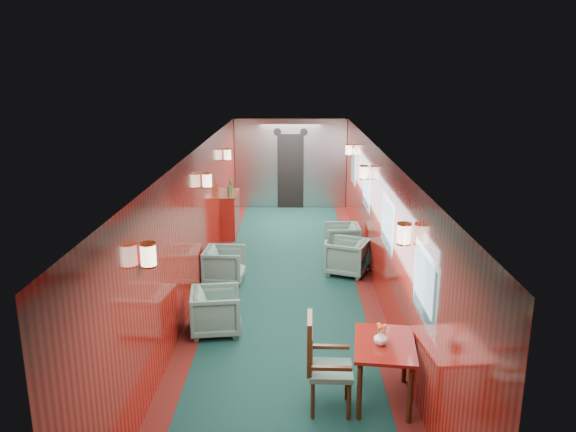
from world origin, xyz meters
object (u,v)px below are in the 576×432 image
object	(u,v)px
dining_table	(384,352)
armchair_right_far	(342,239)
credenza	(230,214)
armchair_left_near	(216,311)
side_chair	(321,360)
armchair_left_far	(224,265)
armchair_right_near	(347,257)

from	to	relation	value
dining_table	armchair_right_far	size ratio (longest dim) A/B	1.48
credenza	armchair_left_near	distance (m)	4.88
side_chair	armchair_left_far	world-z (taller)	side_chair
armchair_left_far	armchair_right_near	world-z (taller)	armchair_right_near
armchair_right_near	credenza	bearing A→B (deg)	-114.20
side_chair	armchair_left_far	distance (m)	4.11
credenza	armchair_right_near	xyz separation A→B (m)	(2.42, -2.47, -0.17)
armchair_left_far	armchair_right_near	xyz separation A→B (m)	(2.19, 0.45, 0.01)
dining_table	armchair_right_near	bearing A→B (deg)	97.60
dining_table	armchair_left_near	world-z (taller)	dining_table
credenza	armchair_left_near	world-z (taller)	credenza
armchair_left_near	armchair_right_near	xyz separation A→B (m)	(2.07, 2.39, 0.00)
dining_table	armchair_right_far	bearing A→B (deg)	97.40
credenza	armchair_left_near	xyz separation A→B (m)	(0.34, -4.86, -0.18)
armchair_left_near	armchair_right_near	size ratio (longest dim) A/B	0.99
armchair_left_near	armchair_right_near	bearing A→B (deg)	-48.63
armchair_left_far	armchair_right_far	xyz separation A→B (m)	(2.20, 1.58, -0.00)
side_chair	credenza	xyz separation A→B (m)	(-1.75, 6.72, -0.10)
armchair_left_near	armchair_left_far	size ratio (longest dim) A/B	1.02
credenza	armchair_right_far	size ratio (longest dim) A/B	1.81
dining_table	armchair_left_far	distance (m)	4.27
credenza	armchair_right_near	size ratio (longest dim) A/B	1.74
dining_table	armchair_right_near	xyz separation A→B (m)	(-0.05, 4.06, -0.27)
side_chair	armchair_right_far	distance (m)	5.42
armchair_left_far	credenza	bearing A→B (deg)	8.01
armchair_left_far	armchair_right_far	distance (m)	2.70
credenza	armchair_left_far	distance (m)	2.93
dining_table	armchair_left_near	xyz separation A→B (m)	(-2.13, 1.67, -0.28)
credenza	armchair_right_far	xyz separation A→B (m)	(2.42, -1.34, -0.18)
dining_table	armchair_right_far	distance (m)	5.20
armchair_right_near	armchair_right_far	world-z (taller)	armchair_right_near
dining_table	armchair_right_near	distance (m)	4.07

